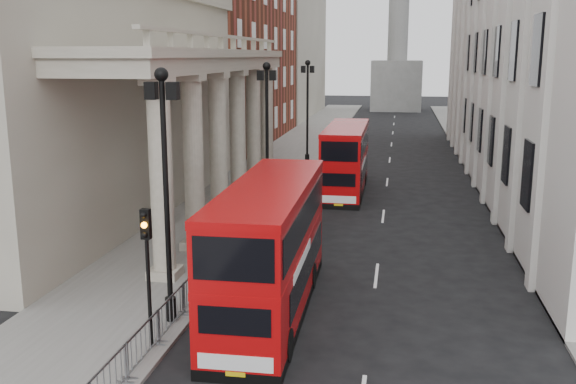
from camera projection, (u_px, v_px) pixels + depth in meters
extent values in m
plane|color=black|center=(142.00, 384.00, 17.54)|extent=(260.00, 260.00, 0.00)
cube|color=slate|center=(263.00, 177.00, 46.94)|extent=(6.00, 140.00, 0.12)
cube|color=slate|center=(497.00, 185.00, 44.17)|extent=(3.00, 140.00, 0.12)
cube|color=slate|center=(303.00, 178.00, 46.44)|extent=(0.20, 140.00, 0.14)
cube|color=gray|center=(84.00, 107.00, 35.39)|extent=(9.00, 28.00, 12.00)
cube|color=brown|center=(226.00, 33.00, 63.25)|extent=(9.00, 32.00, 22.00)
cube|color=gray|center=(284.00, 47.00, 94.29)|extent=(9.00, 30.00, 20.00)
cube|color=#60605E|center=(396.00, 86.00, 104.35)|extent=(8.00, 8.00, 8.00)
cylinder|color=black|center=(171.00, 309.00, 21.39)|extent=(0.36, 0.36, 0.80)
cylinder|color=black|center=(167.00, 204.00, 20.63)|extent=(0.18, 0.18, 8.00)
sphere|color=black|center=(161.00, 74.00, 19.78)|extent=(0.44, 0.44, 0.44)
cube|color=black|center=(173.00, 91.00, 19.82)|extent=(0.35, 0.35, 0.55)
cube|color=black|center=(151.00, 91.00, 19.94)|extent=(0.35, 0.35, 0.55)
cylinder|color=black|center=(268.00, 203.00, 36.80)|extent=(0.36, 0.36, 0.80)
cylinder|color=black|center=(267.00, 140.00, 36.05)|extent=(0.18, 0.18, 8.00)
sphere|color=black|center=(267.00, 66.00, 35.20)|extent=(0.44, 0.44, 0.44)
cube|color=black|center=(273.00, 75.00, 35.24)|extent=(0.35, 0.35, 0.55)
cube|color=black|center=(260.00, 75.00, 35.36)|extent=(0.35, 0.35, 0.55)
cylinder|color=black|center=(307.00, 159.00, 52.22)|extent=(0.36, 0.36, 0.80)
cylinder|color=black|center=(307.00, 115.00, 51.47)|extent=(0.18, 0.18, 8.00)
sphere|color=black|center=(308.00, 63.00, 50.61)|extent=(0.44, 0.44, 0.44)
cube|color=black|center=(312.00, 69.00, 50.66)|extent=(0.35, 0.35, 0.55)
cube|color=black|center=(303.00, 69.00, 50.78)|extent=(0.35, 0.35, 0.55)
cylinder|color=black|center=(149.00, 293.00, 19.17)|extent=(0.12, 0.12, 3.40)
cube|color=black|center=(146.00, 224.00, 18.72)|extent=(0.28, 0.22, 0.90)
sphere|color=black|center=(144.00, 215.00, 18.53)|extent=(0.18, 0.18, 0.18)
sphere|color=orange|center=(144.00, 225.00, 18.60)|extent=(0.18, 0.18, 0.18)
sphere|color=black|center=(145.00, 235.00, 18.66)|extent=(0.18, 0.18, 0.18)
cube|color=gray|center=(107.00, 383.00, 16.21)|extent=(0.50, 2.30, 1.10)
cube|color=gray|center=(143.00, 343.00, 18.47)|extent=(0.50, 2.30, 1.10)
cube|color=gray|center=(172.00, 312.00, 20.73)|extent=(0.50, 2.30, 1.10)
cube|color=gray|center=(194.00, 287.00, 23.00)|extent=(0.50, 2.30, 1.10)
cube|color=gray|center=(213.00, 266.00, 25.26)|extent=(0.50, 2.30, 1.10)
cube|color=gray|center=(228.00, 249.00, 27.53)|extent=(0.50, 2.30, 1.10)
cube|color=#B4080A|center=(270.00, 274.00, 22.26)|extent=(2.68, 10.56, 2.00)
cube|color=#B4080A|center=(270.00, 216.00, 21.83)|extent=(2.68, 10.56, 1.75)
cube|color=#B4080A|center=(270.00, 187.00, 21.62)|extent=(2.72, 10.60, 0.25)
cube|color=black|center=(270.00, 306.00, 22.51)|extent=(2.70, 10.56, 0.35)
cube|color=black|center=(270.00, 267.00, 22.21)|extent=(2.71, 8.56, 1.00)
cube|color=black|center=(270.00, 213.00, 21.81)|extent=(2.73, 9.96, 1.10)
cube|color=white|center=(235.00, 363.00, 17.34)|extent=(2.10, 0.10, 0.45)
cube|color=yellow|center=(235.00, 374.00, 17.40)|extent=(0.55, 0.05, 0.13)
cylinder|color=black|center=(211.00, 340.00, 19.08)|extent=(0.34, 1.01, 1.00)
cylinder|color=black|center=(286.00, 345.00, 18.74)|extent=(0.34, 1.01, 1.00)
cylinder|color=black|center=(253.00, 273.00, 24.98)|extent=(0.34, 1.01, 1.00)
cylinder|color=black|center=(311.00, 276.00, 24.64)|extent=(0.34, 1.01, 1.00)
cube|color=#AC070A|center=(346.00, 173.00, 41.83)|extent=(2.46, 10.08, 1.92)
cube|color=#AC070A|center=(346.00, 142.00, 41.42)|extent=(2.46, 10.08, 1.68)
cube|color=#AC070A|center=(346.00, 128.00, 41.22)|extent=(2.50, 10.12, 0.24)
cube|color=black|center=(345.00, 190.00, 42.07)|extent=(2.48, 10.08, 0.34)
cube|color=black|center=(346.00, 169.00, 41.78)|extent=(2.51, 8.16, 0.96)
cube|color=black|center=(346.00, 141.00, 41.40)|extent=(2.51, 9.51, 1.05)
cube|color=white|center=(339.00, 199.00, 37.13)|extent=(2.01, 0.07, 0.43)
cube|color=yellow|center=(339.00, 205.00, 37.18)|extent=(0.53, 0.04, 0.12)
cylinder|color=black|center=(323.00, 196.00, 38.80)|extent=(0.31, 0.96, 0.96)
cylinder|color=black|center=(359.00, 197.00, 38.45)|extent=(0.31, 0.96, 0.96)
cylinder|color=black|center=(332.00, 178.00, 44.44)|extent=(0.31, 0.96, 0.96)
cylinder|color=black|center=(364.00, 179.00, 44.09)|extent=(0.31, 0.96, 0.96)
imported|color=black|center=(200.00, 225.00, 29.92)|extent=(0.78, 0.61, 1.89)
imported|color=black|center=(164.00, 212.00, 32.77)|extent=(1.03, 0.98, 1.68)
imported|color=black|center=(238.00, 181.00, 40.39)|extent=(0.91, 0.63, 1.80)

